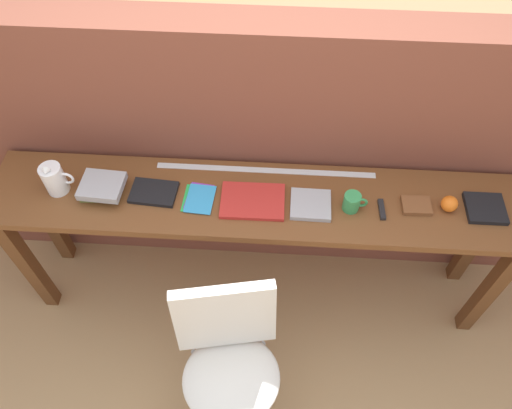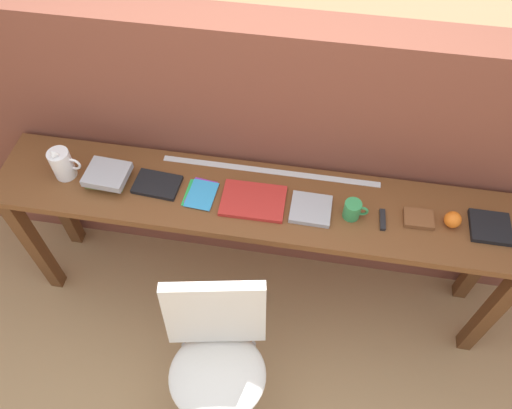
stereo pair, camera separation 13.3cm
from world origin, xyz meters
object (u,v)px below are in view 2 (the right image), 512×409
object	(u,v)px
magazine_cycling	(157,184)
book_repair_rightmost	(490,227)
book_open_centre	(253,201)
book_stack_leftmost	(107,175)
chair_white_moulded	(217,354)
leather_journal_brown	(419,219)
mug	(353,210)
multitool_folded	(383,220)
pitcher_white	(62,164)
sports_ball_small	(453,220)
pamphlet_pile_colourful	(200,194)

from	to	relation	value
magazine_cycling	book_repair_rightmost	distance (m)	1.51
magazine_cycling	book_open_centre	world-z (taller)	same
book_stack_leftmost	book_open_centre	xyz separation A→B (m)	(0.69, -0.02, -0.03)
chair_white_moulded	leather_journal_brown	xyz separation A→B (m)	(0.81, 0.62, 0.37)
mug	multitool_folded	distance (m)	0.14
pitcher_white	multitool_folded	distance (m)	1.49
chair_white_moulded	sports_ball_small	bearing A→B (deg)	33.16
chair_white_moulded	leather_journal_brown	size ratio (longest dim) A/B	6.86
pamphlet_pile_colourful	leather_journal_brown	bearing A→B (deg)	0.82
chair_white_moulded	sports_ball_small	distance (m)	1.20
book_open_centre	multitool_folded	world-z (taller)	book_open_centre
magazine_cycling	book_repair_rightmost	world-z (taller)	book_repair_rightmost
chair_white_moulded	mug	bearing A→B (deg)	49.27
book_open_centre	book_repair_rightmost	distance (m)	1.05
book_open_centre	sports_ball_small	distance (m)	0.88
multitool_folded	book_repair_rightmost	xyz separation A→B (m)	(0.46, 0.03, 0.00)
book_repair_rightmost	chair_white_moulded	bearing A→B (deg)	-150.67
book_stack_leftmost	magazine_cycling	size ratio (longest dim) A/B	0.98
pamphlet_pile_colourful	multitool_folded	distance (m)	0.83
pamphlet_pile_colourful	multitool_folded	bearing A→B (deg)	-0.94
chair_white_moulded	leather_journal_brown	distance (m)	1.08
magazine_cycling	book_repair_rightmost	xyz separation A→B (m)	(1.51, 0.00, 0.00)
magazine_cycling	mug	xyz separation A→B (m)	(0.90, -0.03, 0.04)
book_stack_leftmost	sports_ball_small	bearing A→B (deg)	0.15
chair_white_moulded	pitcher_white	xyz separation A→B (m)	(-0.84, 0.62, 0.43)
book_stack_leftmost	multitool_folded	world-z (taller)	book_stack_leftmost
chair_white_moulded	multitool_folded	distance (m)	0.95
multitool_folded	book_repair_rightmost	distance (m)	0.47
pamphlet_pile_colourful	sports_ball_small	xyz separation A→B (m)	(1.13, 0.01, 0.03)
multitool_folded	magazine_cycling	bearing A→B (deg)	178.33
pitcher_white	pamphlet_pile_colourful	world-z (taller)	pitcher_white
chair_white_moulded	magazine_cycling	distance (m)	0.82
sports_ball_small	magazine_cycling	bearing A→B (deg)	179.91
magazine_cycling	pamphlet_pile_colourful	xyz separation A→B (m)	(0.21, -0.02, -0.01)
pitcher_white	pamphlet_pile_colourful	size ratio (longest dim) A/B	0.99
sports_ball_small	pitcher_white	bearing A→B (deg)	-179.96
magazine_cycling	mug	distance (m)	0.91
pitcher_white	sports_ball_small	world-z (taller)	pitcher_white
mug	book_repair_rightmost	world-z (taller)	mug
pitcher_white	book_repair_rightmost	size ratio (longest dim) A/B	1.06
magazine_cycling	chair_white_moulded	bearing A→B (deg)	-53.53
book_stack_leftmost	book_repair_rightmost	bearing A→B (deg)	0.27
pamphlet_pile_colourful	sports_ball_small	size ratio (longest dim) A/B	2.48
sports_ball_small	book_repair_rightmost	size ratio (longest dim) A/B	0.43
book_stack_leftmost	multitool_folded	bearing A→B (deg)	-1.09
leather_journal_brown	sports_ball_small	size ratio (longest dim) A/B	1.75
leather_journal_brown	book_repair_rightmost	distance (m)	0.31
book_stack_leftmost	sports_ball_small	xyz separation A→B (m)	(1.57, 0.00, -0.00)
book_open_centre	leather_journal_brown	xyz separation A→B (m)	(0.74, 0.02, 0.00)
magazine_cycling	sports_ball_small	size ratio (longest dim) A/B	2.82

